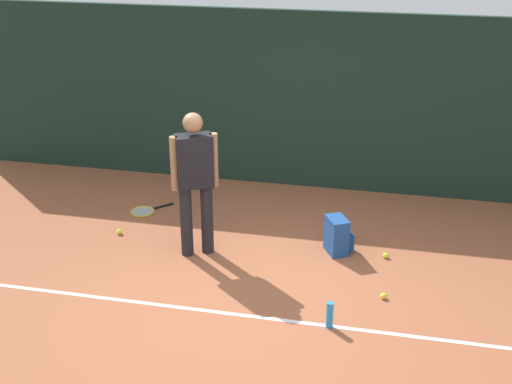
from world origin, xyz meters
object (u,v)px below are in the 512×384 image
object	(u,v)px
tennis_player	(195,176)
tennis_ball_by_fence	(383,296)
tennis_racket	(144,211)
tennis_ball_mid_court	(386,255)
backpack	(338,236)
tennis_ball_near_player	(119,232)
water_bottle	(330,315)

from	to	relation	value
tennis_player	tennis_ball_by_fence	size ratio (longest dim) A/B	25.76
tennis_racket	tennis_ball_mid_court	world-z (taller)	tennis_ball_mid_court
tennis_racket	backpack	size ratio (longest dim) A/B	1.28
tennis_ball_near_player	tennis_ball_by_fence	size ratio (longest dim) A/B	1.00
backpack	water_bottle	distance (m)	1.51
tennis_player	tennis_ball_near_player	world-z (taller)	tennis_player
tennis_ball_near_player	tennis_ball_by_fence	xyz separation A→B (m)	(3.24, -0.77, 0.00)
tennis_player	tennis_ball_near_player	size ratio (longest dim) A/B	25.76
backpack	tennis_ball_mid_court	size ratio (longest dim) A/B	6.67
tennis_ball_mid_court	water_bottle	xyz separation A→B (m)	(-0.48, -1.48, 0.11)
backpack	tennis_ball_near_player	size ratio (longest dim) A/B	6.67
tennis_ball_near_player	tennis_ball_mid_court	size ratio (longest dim) A/B	1.00
tennis_ball_mid_court	tennis_ball_by_fence	bearing A→B (deg)	-89.40
tennis_player	water_bottle	world-z (taller)	tennis_player
tennis_racket	tennis_ball_by_fence	xyz separation A→B (m)	(3.17, -1.44, 0.02)
tennis_player	water_bottle	xyz separation A→B (m)	(1.67, -1.15, -0.83)
tennis_ball_near_player	water_bottle	world-z (taller)	water_bottle
backpack	tennis_player	bearing A→B (deg)	74.17
backpack	tennis_ball_mid_court	distance (m)	0.59
tennis_player	tennis_ball_mid_court	world-z (taller)	tennis_player
tennis_ball_mid_court	backpack	bearing A→B (deg)	177.43
tennis_ball_by_fence	water_bottle	world-z (taller)	water_bottle
tennis_ball_mid_court	tennis_racket	bearing A→B (deg)	169.70
tennis_racket	tennis_ball_by_fence	size ratio (longest dim) A/B	8.50
tennis_player	tennis_racket	bearing A→B (deg)	-68.57
tennis_ball_mid_court	water_bottle	world-z (taller)	water_bottle
water_bottle	tennis_player	bearing A→B (deg)	145.50
tennis_racket	tennis_ball_near_player	distance (m)	0.67
tennis_ball_by_fence	tennis_ball_mid_court	xyz separation A→B (m)	(-0.01, 0.87, 0.00)
tennis_player	water_bottle	bearing A→B (deg)	119.01
backpack	water_bottle	world-z (taller)	backpack
tennis_ball_mid_court	water_bottle	size ratio (longest dim) A/B	0.24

